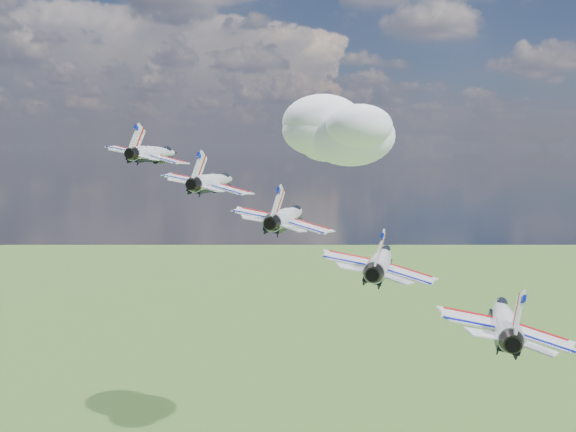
# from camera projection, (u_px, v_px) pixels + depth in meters

# --- Properties ---
(cloud_far) EXTENTS (59.90, 47.07, 23.53)m
(cloud_far) POSITION_uv_depth(u_px,v_px,m) (312.00, 132.00, 267.96)
(cloud_far) COLOR white
(jet_0) EXTENTS (14.09, 17.48, 6.75)m
(jet_0) POSITION_uv_depth(u_px,v_px,m) (155.00, 153.00, 88.36)
(jet_0) COLOR white
(jet_1) EXTENTS (14.09, 17.48, 6.75)m
(jet_1) POSITION_uv_depth(u_px,v_px,m) (215.00, 181.00, 79.84)
(jet_1) COLOR white
(jet_2) EXTENTS (14.09, 17.48, 6.75)m
(jet_2) POSITION_uv_depth(u_px,v_px,m) (288.00, 216.00, 71.32)
(jet_2) COLOR white
(jet_3) EXTENTS (14.09, 17.48, 6.75)m
(jet_3) POSITION_uv_depth(u_px,v_px,m) (381.00, 260.00, 62.80)
(jet_3) COLOR white
(jet_4) EXTENTS (14.09, 17.48, 6.75)m
(jet_4) POSITION_uv_depth(u_px,v_px,m) (504.00, 318.00, 54.28)
(jet_4) COLOR white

